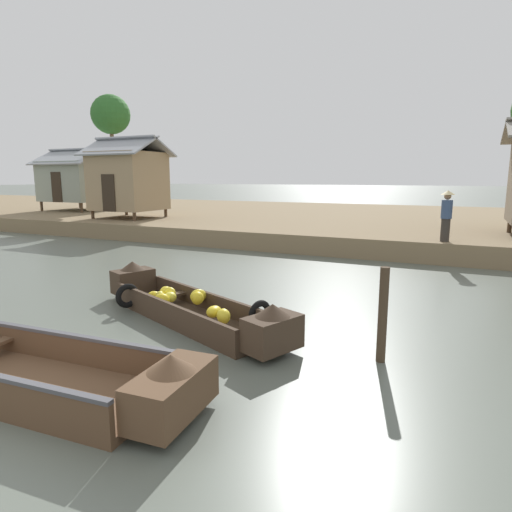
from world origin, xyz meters
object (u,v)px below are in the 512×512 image
viewer_boat (17,367)px  banana_boat (188,306)px  palm_tree_mid (111,116)px  mooring_post (383,315)px  vendor_person (446,213)px  stilt_house_left (79,180)px  stilt_house_mid_left (128,180)px

viewer_boat → banana_boat: bearing=80.8°
palm_tree_mid → mooring_post: bearing=-38.5°
palm_tree_mid → mooring_post: size_ratio=4.83×
palm_tree_mid → vendor_person: bearing=-17.8°
vendor_person → mooring_post: (-0.54, -8.95, -0.90)m
vendor_person → mooring_post: size_ratio=1.12×
viewer_boat → stilt_house_left: stilt_house_left is taller
banana_boat → stilt_house_left: (-17.41, 13.83, 2.30)m
stilt_house_left → palm_tree_mid: (1.91, 1.09, 3.98)m
viewer_boat → stilt_house_left: bearing=134.6°
banana_boat → viewer_boat: size_ratio=0.94×
stilt_house_left → banana_boat: bearing=-38.5°
palm_tree_mid → stilt_house_left: bearing=-150.2°
stilt_house_mid_left → palm_tree_mid: 7.29m
banana_boat → mooring_post: mooring_post is taller
vendor_person → mooring_post: vendor_person is taller
banana_boat → viewer_boat: 3.35m
palm_tree_mid → vendor_person: (19.80, -6.36, -4.93)m
banana_boat → stilt_house_mid_left: size_ratio=1.26×
vendor_person → banana_boat: bearing=-116.7°
viewer_boat → stilt_house_left: size_ratio=1.22×
stilt_house_left → stilt_house_mid_left: (6.56, -2.94, 0.07)m
stilt_house_left → mooring_post: size_ratio=3.04×
banana_boat → vendor_person: vendor_person is taller
stilt_house_left → mooring_post: 25.57m
stilt_house_mid_left → mooring_post: 18.56m
palm_tree_mid → vendor_person: palm_tree_mid is taller
viewer_boat → stilt_house_mid_left: size_ratio=1.34×
banana_boat → viewer_boat: banana_boat is taller
palm_tree_mid → vendor_person: size_ratio=4.30×
viewer_boat → vendor_person: 12.89m
viewer_boat → palm_tree_mid: 24.41m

